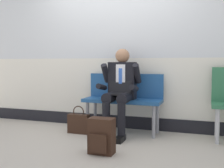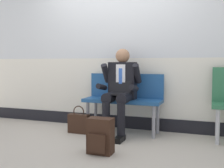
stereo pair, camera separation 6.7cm
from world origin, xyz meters
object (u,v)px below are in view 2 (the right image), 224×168
(backpack, at_px, (100,136))
(handbag, at_px, (79,123))
(bench_with_person, at_px, (124,97))
(person_seated, at_px, (120,89))

(backpack, xyz_separation_m, handbag, (-0.66, 0.75, -0.05))
(bench_with_person, relative_size, handbag, 2.82)
(person_seated, relative_size, handbag, 3.04)
(bench_with_person, height_order, person_seated, person_seated)
(backpack, bearing_deg, person_seated, 93.58)
(backpack, distance_m, handbag, 1.00)
(person_seated, relative_size, backpack, 3.03)
(backpack, bearing_deg, handbag, 131.45)
(person_seated, height_order, backpack, person_seated)
(backpack, bearing_deg, bench_with_person, 92.92)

